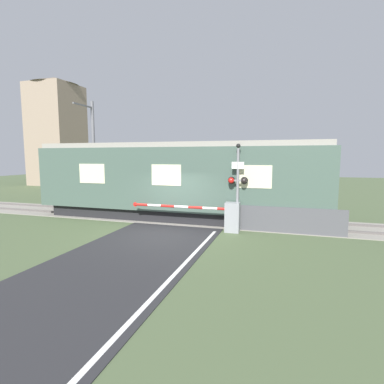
{
  "coord_description": "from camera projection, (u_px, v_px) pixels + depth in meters",
  "views": [
    {
      "loc": [
        4.65,
        -11.1,
        3.16
      ],
      "look_at": [
        0.65,
        1.8,
        1.57
      ],
      "focal_mm": 28.0,
      "sensor_mm": 36.0,
      "label": 1
    }
  ],
  "objects": [
    {
      "name": "crossing_barrier",
      "position": [
        225.0,
        216.0,
        12.65
      ],
      "size": [
        4.94,
        0.44,
        1.26
      ],
      "color": "gray",
      "rests_on": "ground_plane"
    },
    {
      "name": "distant_building",
      "position": [
        57.0,
        131.0,
        33.85
      ],
      "size": [
        5.23,
        5.23,
        11.91
      ],
      "color": "gray",
      "rests_on": "ground_plane"
    },
    {
      "name": "signal_post",
      "position": [
        238.0,
        182.0,
        12.48
      ],
      "size": [
        0.83,
        0.26,
        3.7
      ],
      "color": "gray",
      "rests_on": "ground_plane"
    },
    {
      "name": "track_bed",
      "position": [
        188.0,
        219.0,
        15.24
      ],
      "size": [
        36.0,
        3.2,
        0.13
      ],
      "color": "gray",
      "rests_on": "ground_plane"
    },
    {
      "name": "ground_plane",
      "position": [
        164.0,
        234.0,
        12.27
      ],
      "size": [
        80.0,
        80.0,
        0.0
      ],
      "primitive_type": "plane",
      "color": "#475638"
    },
    {
      "name": "roadside_fence",
      "position": [
        292.0,
        221.0,
        12.26
      ],
      "size": [
        4.2,
        0.06,
        1.1
      ],
      "color": "#4C4C51",
      "rests_on": "ground_plane"
    },
    {
      "name": "catenary_pole",
      "position": [
        93.0,
        152.0,
        19.33
      ],
      "size": [
        0.2,
        1.9,
        6.67
      ],
      "color": "slate",
      "rests_on": "ground_plane"
    },
    {
      "name": "train",
      "position": [
        177.0,
        180.0,
        15.17
      ],
      "size": [
        14.45,
        3.01,
        3.85
      ],
      "color": "black",
      "rests_on": "ground_plane"
    }
  ]
}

